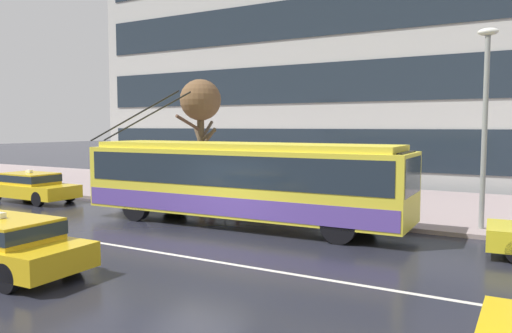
{
  "coord_description": "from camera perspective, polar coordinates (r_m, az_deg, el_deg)",
  "views": [
    {
      "loc": [
        8.41,
        -11.22,
        3.34
      ],
      "look_at": [
        -0.3,
        3.89,
        1.93
      ],
      "focal_mm": 35.23,
      "sensor_mm": 36.0,
      "label": 1
    }
  ],
  "objects": [
    {
      "name": "office_tower_corner_left",
      "position": [
        37.61,
        7.9,
        14.15
      ],
      "size": [
        27.99,
        15.43,
        19.17
      ],
      "color": "#B2B2AE",
      "rests_on": "ground_plane"
    },
    {
      "name": "lane_centre_line",
      "position": [
        13.49,
        -9.89,
        -9.75
      ],
      "size": [
        72.0,
        0.14,
        0.01
      ],
      "primitive_type": "cube",
      "color": "silver",
      "rests_on": "ground_plane"
    },
    {
      "name": "street_tree_bare",
      "position": [
        23.3,
        -6.32,
        7.11
      ],
      "size": [
        1.89,
        2.38,
        5.33
      ],
      "color": "brown",
      "rests_on": "sidewalk_slab"
    },
    {
      "name": "trolleybus",
      "position": [
        16.88,
        -1.74,
        -1.51
      ],
      "size": [
        12.22,
        2.89,
        4.58
      ],
      "color": "yellow",
      "rests_on": "ground_plane"
    },
    {
      "name": "sidewalk_slab",
      "position": [
        22.75,
        7.95,
        -3.68
      ],
      "size": [
        80.0,
        10.0,
        0.14
      ],
      "primitive_type": "cube",
      "color": "gray",
      "rests_on": "ground_plane"
    },
    {
      "name": "pedestrian_at_shelter",
      "position": [
        21.97,
        -4.96,
        0.45
      ],
      "size": [
        1.4,
        1.4,
        2.02
      ],
      "color": "#454D50",
      "rests_on": "sidewalk_slab"
    },
    {
      "name": "pedestrian_approaching_curb",
      "position": [
        20.76,
        -2.02,
        0.43
      ],
      "size": [
        1.55,
        1.55,
        2.04
      ],
      "color": "brown",
      "rests_on": "sidewalk_slab"
    },
    {
      "name": "bus_shelter",
      "position": [
        19.79,
        1.87,
        0.51
      ],
      "size": [
        3.76,
        1.52,
        2.41
      ],
      "color": "gray",
      "rests_on": "sidewalk_slab"
    },
    {
      "name": "street_lamp",
      "position": [
        17.02,
        24.59,
        5.84
      ],
      "size": [
        0.6,
        0.32,
        6.17
      ],
      "color": "gray",
      "rests_on": "sidewalk_slab"
    },
    {
      "name": "ground_plane",
      "position": [
        14.41,
        -6.8,
        -8.8
      ],
      "size": [
        160.0,
        160.0,
        0.0
      ],
      "primitive_type": "plane",
      "color": "#20222C"
    },
    {
      "name": "taxi_queued_behind_bus",
      "position": [
        24.38,
        -24.16,
        -1.99
      ],
      "size": [
        4.4,
        1.81,
        1.39
      ],
      "color": "yellow",
      "rests_on": "ground_plane"
    }
  ]
}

